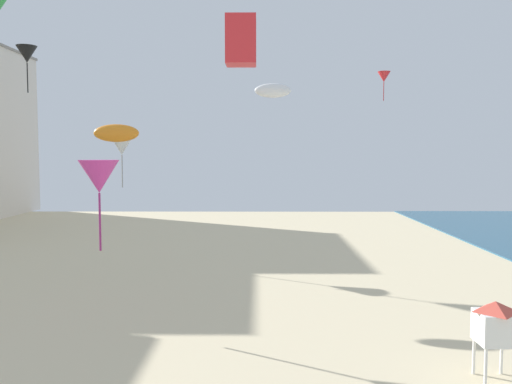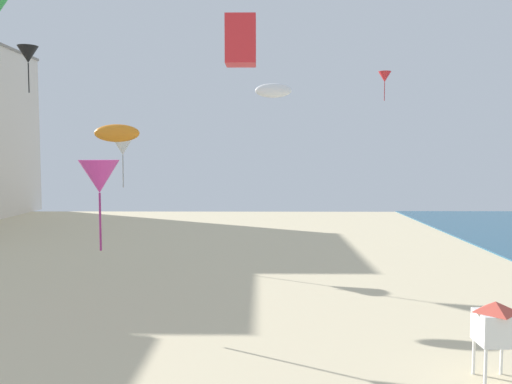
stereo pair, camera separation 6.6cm
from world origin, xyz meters
The scene contains 8 objects.
lifeguard_stand centered at (11.30, 10.76, 1.84)m, with size 1.10×1.10×2.55m.
kite_white_delta centered at (-5.64, 30.48, 7.77)m, with size 1.54×1.54×3.50m.
kite_red_box_2 centered at (3.21, 12.36, 10.98)m, with size 1.02×1.02×1.60m.
kite_magenta_delta centered at (-3.02, 16.74, 6.23)m, with size 1.72×1.72×3.90m.
kite_black_delta centered at (-13.94, 34.89, 14.79)m, with size 1.55×1.55×3.53m.
kite_red_delta centered at (11.68, 27.99, 12.06)m, with size 0.81×0.81×1.83m.
kite_white_parafoil centered at (4.49, 20.19, 10.27)m, with size 1.77×0.49×0.69m.
kite_orange_parafoil centered at (-3.92, 22.86, 8.33)m, with size 2.47×0.68×0.96m.
Camera 1 is at (3.85, -5.53, 7.17)m, focal length 36.78 mm.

